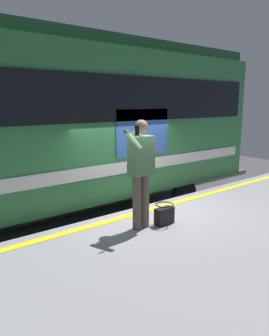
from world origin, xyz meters
TOP-DOWN VIEW (x-y plane):
  - ground_plane at (0.00, 0.00)m, footprint 23.83×23.83m
  - platform at (0.00, 1.87)m, footprint 12.44×3.73m
  - safety_line at (0.00, 0.30)m, footprint 12.19×0.16m
  - track_rail_near at (0.00, -1.23)m, footprint 16.17×0.08m
  - track_rail_far at (0.00, -2.66)m, footprint 16.17×0.08m
  - train_carriage at (1.52, -1.94)m, footprint 11.29×3.11m
  - passenger at (0.64, 0.86)m, footprint 0.57×0.55m
  - handbag at (0.22, 1.01)m, footprint 0.35×0.32m

SIDE VIEW (x-z plane):
  - ground_plane at x=0.00m, z-range 0.00..0.00m
  - track_rail_near at x=0.00m, z-range 0.00..0.16m
  - track_rail_far at x=0.00m, z-range 0.00..0.16m
  - platform at x=0.00m, z-range 0.00..0.89m
  - safety_line at x=0.00m, z-range 0.89..0.90m
  - handbag at x=0.22m, z-range 0.88..1.24m
  - passenger at x=0.64m, z-range 1.06..2.88m
  - train_carriage at x=1.52m, z-range 0.54..4.68m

